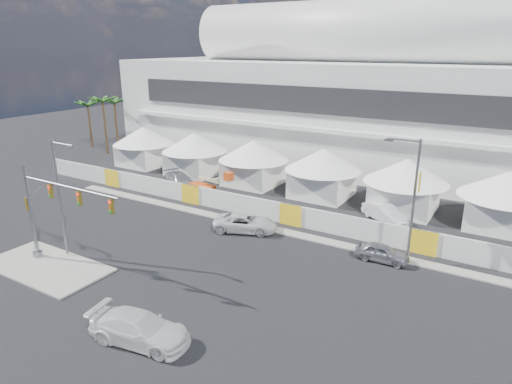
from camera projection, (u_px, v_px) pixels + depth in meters
The scene contains 16 objects.
ground at pixel (132, 271), 34.29m from camera, with size 160.00×160.00×0.00m, color black.
median_island at pixel (46, 267), 34.80m from camera, with size 10.00×5.00×0.15m, color gray.
far_curb at pixel (444, 268), 34.55m from camera, with size 80.00×1.20×0.12m, color gray.
stadium at pixel (403, 98), 60.81m from camera, with size 80.00×24.80×21.98m.
tent_row at pixel (287, 164), 52.58m from camera, with size 53.40×8.40×5.40m.
hoarding_fence at pixel (291, 215), 42.80m from camera, with size 70.00×0.25×2.00m, color silver.
palm_cluster at pixel (114, 106), 72.69m from camera, with size 10.60×10.60×8.55m.
sedan_silver at pixel (382, 253), 35.66m from camera, with size 4.16×1.67×1.42m, color #A2A2A6.
pickup_curb at pixel (245, 223), 41.39m from camera, with size 5.72×2.64×1.59m, color silver.
pickup_near at pixel (140, 329), 25.86m from camera, with size 6.02×2.45×1.75m, color silver.
lot_car_a at pixel (384, 213), 43.77m from camera, with size 5.00×1.74×1.65m, color silver.
lot_car_c at pixel (180, 180), 54.45m from camera, with size 5.59×2.27×1.62m, color #AFAEB3.
traffic_mast at pixel (48, 212), 34.01m from camera, with size 10.34×0.73×7.52m.
streetlight_median at pixel (61, 191), 34.97m from camera, with size 2.59×0.26×9.35m.
streetlight_curb at pixel (412, 192), 34.28m from camera, with size 2.88×0.65×9.74m.
boom_lift at pixel (206, 186), 51.92m from camera, with size 6.36×1.90×3.17m.
Camera 1 is at (23.98, -21.45, 16.22)m, focal length 32.00 mm.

